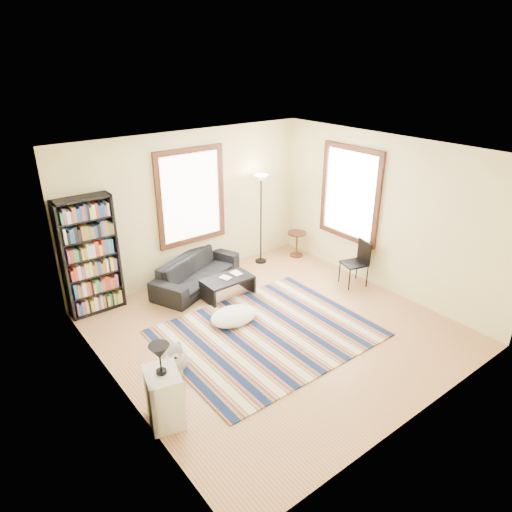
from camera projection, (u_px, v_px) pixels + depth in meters
floor at (275, 331)px, 7.30m from camera, size 5.00×5.00×0.10m
ceiling at (279, 149)px, 6.11m from camera, size 5.00×5.00×0.10m
wall_back at (189, 206)px, 8.55m from camera, size 5.00×0.10×2.80m
wall_front at (430, 323)px, 4.87m from camera, size 5.00×0.10×2.80m
wall_left at (108, 301)px, 5.29m from camera, size 0.10×5.00×2.80m
wall_right at (386, 214)px, 8.13m from camera, size 0.10×5.00×2.80m
window_back at (191, 197)px, 8.41m from camera, size 1.20×0.06×1.60m
window_right at (350, 194)px, 8.58m from camera, size 0.06×1.20×1.60m
rug at (267, 333)px, 7.16m from camera, size 3.14×2.51×0.02m
sofa at (197, 272)px, 8.53m from camera, size 1.45×2.05×0.56m
bookshelf at (90, 256)px, 7.42m from camera, size 0.90×0.30×2.00m
coffee_table at (228, 287)px, 8.19m from camera, size 0.94×0.58×0.36m
book_a at (223, 279)px, 8.06m from camera, size 0.23×0.20×0.02m
book_b at (233, 274)px, 8.23m from camera, size 0.22×0.16×0.02m
floor_cushion at (234, 316)px, 7.44m from camera, size 0.94×0.81×0.20m
floor_lamp at (261, 220)px, 9.23m from camera, size 0.34×0.34×1.86m
side_table at (297, 244)px, 9.78m from camera, size 0.53×0.53×0.54m
folding_chair at (354, 264)px, 8.51m from camera, size 0.52×0.51×0.86m
white_cabinet at (164, 397)px, 5.34m from camera, size 0.49×0.58×0.70m
table_lamp at (160, 359)px, 5.12m from camera, size 0.31×0.31×0.38m
dog at (174, 353)px, 6.25m from camera, size 0.57×0.65×0.54m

